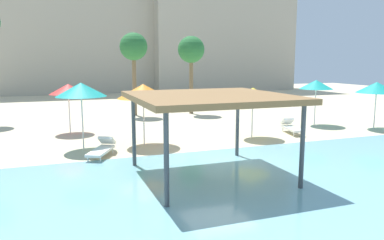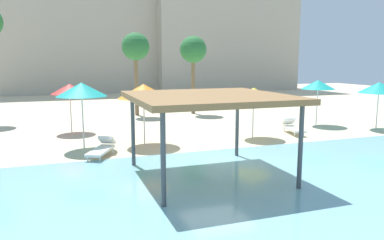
{
  "view_description": "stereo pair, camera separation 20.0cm",
  "coord_description": "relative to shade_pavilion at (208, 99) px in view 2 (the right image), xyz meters",
  "views": [
    {
      "loc": [
        -5.74,
        -12.68,
        3.78
      ],
      "look_at": [
        -0.33,
        2.0,
        1.3
      ],
      "focal_mm": 34.89,
      "sensor_mm": 36.0,
      "label": 1
    },
    {
      "loc": [
        -5.55,
        -12.75,
        3.78
      ],
      "look_at": [
        -0.33,
        2.0,
        1.3
      ],
      "focal_mm": 34.89,
      "sensor_mm": 36.0,
      "label": 2
    }
  ],
  "objects": [
    {
      "name": "beach_umbrella_teal_5",
      "position": [
        9.85,
        7.19,
        -0.17
      ],
      "size": [
        1.94,
        1.94,
        2.68
      ],
      "color": "silver",
      "rests_on": "ground"
    },
    {
      "name": "ground_plane",
      "position": [
        1.09,
        1.73,
        -2.57
      ],
      "size": [
        80.0,
        80.0,
        0.0
      ],
      "primitive_type": "plane",
      "color": "beige"
    },
    {
      "name": "shade_pavilion",
      "position": [
        0.0,
        0.0,
        0.0
      ],
      "size": [
        4.84,
        4.84,
        2.72
      ],
      "color": "#42474C",
      "rests_on": "ground"
    },
    {
      "name": "hotel_block_1",
      "position": [
        16.21,
        35.89,
        6.77
      ],
      "size": [
        18.69,
        8.97,
        18.68
      ],
      "primitive_type": "cube",
      "color": "#B2A893",
      "rests_on": "ground"
    },
    {
      "name": "lounge_chair_0",
      "position": [
        -3.0,
        3.91,
        -2.24
      ],
      "size": [
        1.38,
        1.96,
        0.74
      ],
      "rotation": [
        0.0,
        0.0,
        -2.03
      ],
      "color": "white",
      "rests_on": "ground"
    },
    {
      "name": "beach_umbrella_orange_3",
      "position": [
        -0.94,
        5.4,
        -0.13
      ],
      "size": [
        2.32,
        2.32,
        2.77
      ],
      "color": "silver",
      "rests_on": "ground"
    },
    {
      "name": "beach_umbrella_yellow_6",
      "position": [
        4.46,
        5.13,
        -0.35
      ],
      "size": [
        1.95,
        1.95,
        2.5
      ],
      "color": "silver",
      "rests_on": "ground"
    },
    {
      "name": "beach_umbrella_teal_0",
      "position": [
        -3.6,
        5.58,
        0.0
      ],
      "size": [
        2.15,
        2.15,
        2.87
      ],
      "color": "silver",
      "rests_on": "ground"
    },
    {
      "name": "beach_umbrella_teal_4",
      "position": [
        12.21,
        4.99,
        -0.25
      ],
      "size": [
        2.21,
        2.21,
        2.63
      ],
      "color": "silver",
      "rests_on": "ground"
    },
    {
      "name": "palm_tree_2",
      "position": [
        0.58,
        14.84,
        2.07
      ],
      "size": [
        1.9,
        1.9,
        5.71
      ],
      "color": "brown",
      "rests_on": "ground"
    },
    {
      "name": "lagoon_water",
      "position": [
        1.09,
        -3.52,
        -2.55
      ],
      "size": [
        44.0,
        13.5,
        0.04
      ],
      "primitive_type": "cube",
      "color": "#7AB7C1",
      "rests_on": "ground"
    },
    {
      "name": "hotel_block_0",
      "position": [
        -1.93,
        39.35,
        4.92
      ],
      "size": [
        19.68,
        11.67,
        14.99
      ],
      "primitive_type": "cube",
      "color": "#B2A893",
      "rests_on": "ground"
    },
    {
      "name": "lounge_chair_1",
      "position": [
        7.0,
        5.45,
        -2.24
      ],
      "size": [
        0.98,
        1.98,
        0.74
      ],
      "rotation": [
        0.0,
        0.0,
        -1.78
      ],
      "color": "white",
      "rests_on": "ground"
    },
    {
      "name": "beach_umbrella_red_7",
      "position": [
        -3.99,
        9.61,
        -0.24
      ],
      "size": [
        1.95,
        1.95,
        2.6
      ],
      "color": "silver",
      "rests_on": "ground"
    },
    {
      "name": "palm_tree_1",
      "position": [
        4.61,
        14.33,
        1.9
      ],
      "size": [
        1.9,
        1.9,
        5.54
      ],
      "color": "brown",
      "rests_on": "ground"
    }
  ]
}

